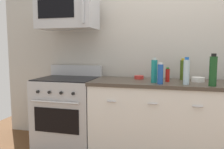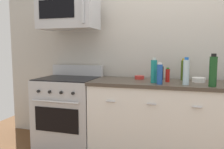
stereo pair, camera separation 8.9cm
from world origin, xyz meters
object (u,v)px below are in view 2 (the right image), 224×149
(bottle_soda_blue, at_px, (160,74))
(bottle_water_clear, at_px, (186,72))
(bottle_soy_sauce_dark, at_px, (161,73))
(range_oven, at_px, (69,111))
(bowl_red_small, at_px, (139,77))
(bowl_white_ceramic, at_px, (199,80))
(bottle_wine_green, at_px, (213,71))
(bottle_hot_sauce_red, at_px, (168,75))
(bottle_olive_oil, at_px, (183,70))
(microwave, at_px, (68,14))
(bottle_sparkling_teal, at_px, (154,71))

(bottle_soda_blue, height_order, bottle_water_clear, bottle_water_clear)
(bottle_soy_sauce_dark, bearing_deg, bottle_soda_blue, -88.07)
(range_oven, relative_size, bowl_red_small, 8.85)
(range_oven, height_order, bowl_white_ceramic, range_oven)
(range_oven, xyz_separation_m, bottle_wine_green, (1.72, -0.22, 0.61))
(range_oven, distance_m, bowl_red_small, 1.04)
(bottle_hot_sauce_red, relative_size, bottle_wine_green, 0.50)
(bottle_olive_oil, bearing_deg, bowl_red_small, -176.19)
(range_oven, distance_m, bottle_soy_sauce_dark, 1.31)
(microwave, relative_size, bottle_olive_oil, 2.82)
(range_oven, xyz_separation_m, bottle_soda_blue, (1.20, -0.21, 0.56))
(bottle_sparkling_teal, bearing_deg, bottle_hot_sauce_red, 36.20)
(bottle_water_clear, bearing_deg, bowl_white_ceramic, 59.72)
(bottle_wine_green, distance_m, bottle_water_clear, 0.26)
(bottle_wine_green, bearing_deg, bottle_soy_sauce_dark, 142.61)
(bottle_hot_sauce_red, distance_m, bottle_olive_oil, 0.27)
(range_oven, xyz_separation_m, bottle_sparkling_teal, (1.12, -0.12, 0.58))
(range_oven, xyz_separation_m, bowl_red_small, (0.92, 0.15, 0.47))
(range_oven, bearing_deg, bowl_red_small, 9.41)
(bottle_olive_oil, bearing_deg, bottle_soda_blue, -122.00)
(range_oven, distance_m, bottle_water_clear, 1.59)
(bottle_wine_green, bearing_deg, bottle_sparkling_teal, 170.83)
(bottle_soy_sauce_dark, xyz_separation_m, bowl_white_ceramic, (0.43, -0.11, -0.06))
(bottle_sparkling_teal, height_order, bowl_red_small, bottle_sparkling_teal)
(bottle_hot_sauce_red, distance_m, bottle_soy_sauce_dark, 0.23)
(microwave, bearing_deg, bottle_soy_sauce_dark, 7.04)
(bottle_soy_sauce_dark, distance_m, bowl_red_small, 0.27)
(microwave, distance_m, bowl_red_small, 1.23)
(bottle_olive_oil, height_order, bowl_red_small, bottle_olive_oil)
(bowl_white_ceramic, bearing_deg, bottle_hot_sauce_red, -164.66)
(bottle_soy_sauce_dark, height_order, bottle_soda_blue, bottle_soda_blue)
(bottle_soy_sauce_dark, distance_m, bottle_soda_blue, 0.41)
(bottle_sparkling_teal, distance_m, bowl_white_ceramic, 0.54)
(bottle_wine_green, distance_m, bottle_olive_oil, 0.49)
(bottle_sparkling_teal, relative_size, bottle_olive_oil, 1.07)
(bowl_white_ceramic, bearing_deg, bottle_wine_green, -70.35)
(microwave, height_order, bowl_red_small, microwave)
(bowl_red_small, bearing_deg, bottle_soda_blue, -52.82)
(bottle_soda_blue, height_order, bowl_red_small, bottle_soda_blue)
(microwave, distance_m, bottle_sparkling_teal, 1.33)
(range_oven, relative_size, bottle_hot_sauce_red, 6.47)
(bottle_sparkling_teal, bearing_deg, bottle_soy_sauce_dark, 79.56)
(bottle_soda_blue, bearing_deg, bottle_olive_oil, 58.00)
(bowl_red_small, bearing_deg, bottle_sparkling_teal, -53.30)
(bottle_hot_sauce_red, bearing_deg, microwave, 177.20)
(bottle_sparkling_teal, distance_m, bottle_hot_sauce_red, 0.19)
(bottle_wine_green, xyz_separation_m, bottle_water_clear, (-0.25, 0.04, -0.02))
(bottle_soy_sauce_dark, height_order, bowl_red_small, bottle_soy_sauce_dark)
(bottle_olive_oil, relative_size, bowl_white_ceramic, 1.78)
(microwave, height_order, bottle_water_clear, microwave)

